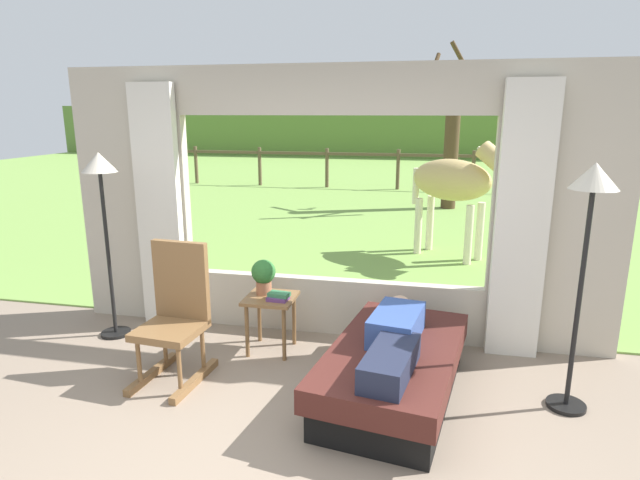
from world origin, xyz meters
TOP-DOWN VIEW (x-y plane):
  - back_wall_with_window at (0.00, 2.26)m, footprint 5.20×0.12m
  - curtain_panel_left at (-1.69, 2.12)m, footprint 0.44×0.10m
  - curtain_panel_right at (1.69, 2.12)m, footprint 0.44×0.10m
  - outdoor_pasture_lawn at (0.00, 13.16)m, footprint 36.00×21.68m
  - distant_hill_ridge at (0.00, 23.00)m, footprint 36.00×2.00m
  - recliner_sofa at (0.71, 1.15)m, footprint 1.16×1.82m
  - reclining_person at (0.71, 1.11)m, footprint 0.43×1.44m
  - rocking_chair at (-1.05, 1.13)m, footprint 0.52×0.71m
  - side_table at (-0.44, 1.73)m, footprint 0.44×0.44m
  - potted_plant at (-0.52, 1.79)m, footprint 0.22×0.22m
  - book_stack at (-0.35, 1.67)m, footprint 0.20×0.15m
  - floor_lamp_left at (-2.04, 1.74)m, footprint 0.32×0.32m
  - floor_lamp_right at (1.98, 1.28)m, footprint 0.32×0.32m
  - horse at (1.27, 5.23)m, footprint 1.71×1.27m
  - pasture_tree at (1.30, 9.42)m, footprint 1.38×1.41m
  - pasture_fence_line at (0.00, 12.09)m, footprint 16.10×0.10m

SIDE VIEW (x-z plane):
  - outdoor_pasture_lawn at x=0.00m, z-range 0.00..0.02m
  - recliner_sofa at x=0.71m, z-range 0.01..0.43m
  - side_table at x=-0.44m, z-range 0.17..0.69m
  - reclining_person at x=0.71m, z-range 0.41..0.63m
  - rocking_chair at x=-1.05m, z-range -0.01..1.11m
  - book_stack at x=-0.35m, z-range 0.52..0.59m
  - potted_plant at x=-0.52m, z-range 0.54..0.86m
  - pasture_fence_line at x=0.00m, z-range 0.19..1.29m
  - horse at x=1.27m, z-range 0.29..2.02m
  - curtain_panel_left at x=-1.69m, z-range 0.00..2.40m
  - curtain_panel_right at x=1.69m, z-range 0.00..2.40m
  - distant_hill_ridge at x=0.00m, z-range 0.00..2.40m
  - back_wall_with_window at x=0.00m, z-range -0.03..2.52m
  - floor_lamp_left at x=-2.04m, z-range 0.55..2.32m
  - floor_lamp_right at x=1.98m, z-range 0.56..2.36m
  - pasture_tree at x=1.30m, z-range 0.00..3.47m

